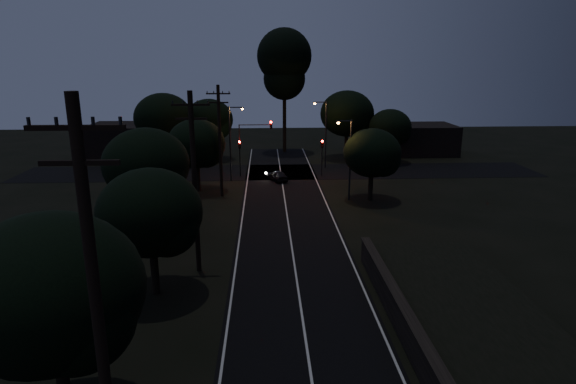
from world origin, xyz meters
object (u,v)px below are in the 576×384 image
utility_pole_far (220,139)px  streetlight_b (324,130)px  tall_pine (284,63)px  streetlight_a (232,138)px  signal_right (322,151)px  car (277,176)px  utility_pole_mid (194,181)px  signal_left (240,152)px  streetlight_c (349,154)px  utility_pole_near (99,326)px  signal_mast (255,138)px

utility_pole_far → streetlight_b: 16.51m
tall_pine → streetlight_a: (-6.31, -17.00, -7.58)m
signal_right → car: signal_right is taller
utility_pole_mid → signal_right: bearing=67.0°
streetlight_a → signal_left: bearing=70.4°
signal_left → streetlight_b: streetlight_b is taller
streetlight_a → streetlight_c: size_ratio=1.07×
utility_pole_mid → utility_pole_far: size_ratio=1.05×
signal_left → utility_pole_far: bearing=-99.9°
utility_pole_mid → signal_right: (10.60, 24.99, -2.90)m
utility_pole_near → streetlight_c: utility_pole_near is taller
utility_pole_near → utility_pole_far: 34.01m
streetlight_a → streetlight_c: streetlight_a is taller
utility_pole_mid → utility_pole_far: bearing=90.0°
signal_mast → streetlight_c: bearing=-48.8°
utility_pole_near → car: bearing=82.2°
utility_pole_near → tall_pine: 57.74m
utility_pole_far → car: (5.46, 5.82, -4.91)m
utility_pole_near → signal_right: utility_pole_near is taller
utility_pole_far → streetlight_c: bearing=-9.6°
streetlight_c → utility_pole_far: bearing=170.4°
tall_pine → signal_left: tall_pine is taller
signal_mast → streetlight_c: (8.74, -9.99, 0.01)m
utility_pole_mid → car: (5.46, 22.82, -5.17)m
signal_left → signal_right: same height
signal_mast → car: signal_mast is taller
streetlight_a → streetlight_b: bearing=29.5°
signal_right → signal_mast: 7.66m
utility_pole_mid → streetlight_b: bearing=68.7°
tall_pine → streetlight_a: bearing=-110.4°
streetlight_b → signal_right: bearing=-100.0°
streetlight_c → car: size_ratio=2.23×
streetlight_b → car: bearing=-133.4°
signal_mast → utility_pole_far: bearing=-111.1°
utility_pole_mid → streetlight_c: bearing=51.7°
signal_right → streetlight_a: size_ratio=0.51×
car → streetlight_c: bearing=104.7°
utility_pole_mid → streetlight_c: utility_pole_mid is taller
signal_mast → signal_right: bearing=-0.0°
signal_right → utility_pole_near: bearing=-104.2°
utility_pole_mid → signal_mast: (3.09, 24.99, -1.40)m
streetlight_c → streetlight_b: bearing=92.1°
car → signal_right: bearing=178.4°
utility_pole_far → streetlight_a: utility_pole_far is taller
utility_pole_near → signal_mast: utility_pole_near is taller
tall_pine → signal_right: 18.07m
utility_pole_near → signal_right: bearing=75.8°
signal_left → car: bearing=-28.1°
signal_mast → streetlight_a: (-2.39, -1.99, 0.30)m
utility_pole_mid → signal_left: bearing=86.8°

